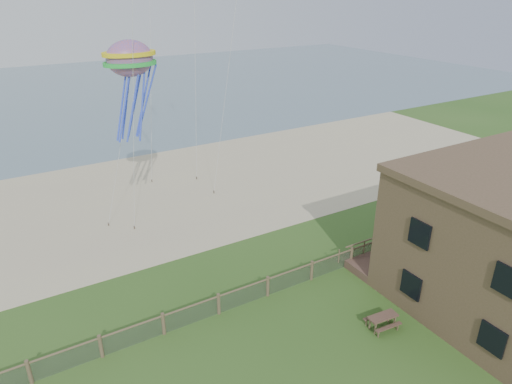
# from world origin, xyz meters

# --- Properties ---
(ground) EXTENTS (160.00, 160.00, 0.00)m
(ground) POSITION_xyz_m (0.00, 0.00, 0.00)
(ground) COLOR #30561D
(ground) RESTS_ON ground
(sand_beach) EXTENTS (72.00, 20.00, 0.02)m
(sand_beach) POSITION_xyz_m (0.00, 22.00, 0.00)
(sand_beach) COLOR #C5B88E
(sand_beach) RESTS_ON ground
(ocean) EXTENTS (160.00, 68.00, 0.02)m
(ocean) POSITION_xyz_m (0.00, 66.00, 0.00)
(ocean) COLOR slate
(ocean) RESTS_ON ground
(chainlink_fence) EXTENTS (36.20, 0.20, 1.25)m
(chainlink_fence) POSITION_xyz_m (0.00, 6.00, 0.55)
(chainlink_fence) COLOR #4E3F2C
(chainlink_fence) RESTS_ON ground
(motel_deck) EXTENTS (15.00, 2.00, 0.50)m
(motel_deck) POSITION_xyz_m (13.00, 5.00, 0.25)
(motel_deck) COLOR brown
(motel_deck) RESTS_ON ground
(picnic_table) EXTENTS (1.63, 1.30, 0.65)m
(picnic_table) POSITION_xyz_m (3.54, 0.86, 0.32)
(picnic_table) COLOR brown
(picnic_table) RESTS_ON ground
(octopus_kite) EXTENTS (3.62, 3.00, 6.42)m
(octopus_kite) POSITION_xyz_m (-3.53, 15.68, 10.20)
(octopus_kite) COLOR orange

